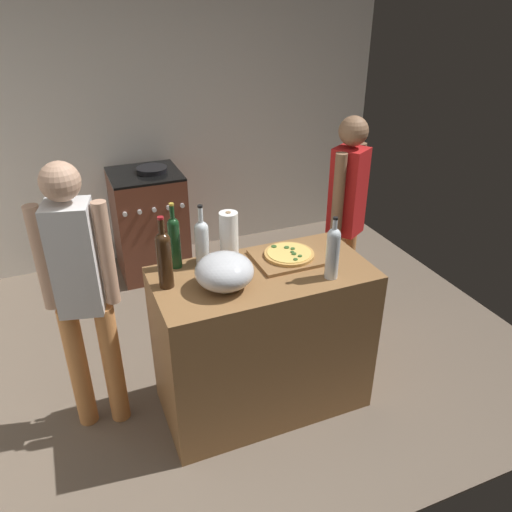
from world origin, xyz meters
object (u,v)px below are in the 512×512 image
at_px(wine_bottle_green, 202,241).
at_px(person_in_stripes, 81,288).
at_px(mixing_bowl, 224,271).
at_px(stove, 150,223).
at_px(person_in_red, 346,217).
at_px(wine_bottle_dark, 333,251).
at_px(wine_bottle_amber, 174,240).
at_px(paper_towel_roll, 229,236).
at_px(wine_bottle_clear, 164,257).
at_px(pizza, 289,254).

distance_m(wine_bottle_green, person_in_stripes, 0.68).
relative_size(mixing_bowl, stove, 0.31).
bearing_deg(person_in_stripes, person_in_red, 9.67).
bearing_deg(person_in_stripes, wine_bottle_dark, -17.90).
xyz_separation_m(mixing_bowl, wine_bottle_amber, (-0.18, 0.31, 0.07)).
relative_size(paper_towel_roll, person_in_red, 0.18).
height_order(wine_bottle_green, wine_bottle_clear, wine_bottle_clear).
xyz_separation_m(pizza, wine_bottle_green, (-0.48, 0.12, 0.12)).
relative_size(wine_bottle_green, wine_bottle_clear, 0.91).
xyz_separation_m(wine_bottle_dark, person_in_red, (0.53, 0.71, -0.18)).
height_order(pizza, wine_bottle_dark, wine_bottle_dark).
height_order(wine_bottle_amber, person_in_stripes, person_in_stripes).
xyz_separation_m(pizza, wine_bottle_clear, (-0.72, -0.03, 0.14)).
xyz_separation_m(pizza, wine_bottle_amber, (-0.62, 0.16, 0.13)).
bearing_deg(wine_bottle_dark, mixing_bowl, 168.01).
distance_m(wine_bottle_dark, stove, 2.27).
bearing_deg(stove, wine_bottle_dark, -74.38).
height_order(mixing_bowl, wine_bottle_dark, wine_bottle_dark).
height_order(stove, person_in_stripes, person_in_stripes).
bearing_deg(pizza, person_in_red, 34.19).
distance_m(mixing_bowl, paper_towel_roll, 0.31).
height_order(person_in_stripes, person_in_red, person_in_stripes).
distance_m(person_in_stripes, person_in_red, 1.81).
bearing_deg(stove, person_in_red, -51.31).
xyz_separation_m(wine_bottle_dark, person_in_stripes, (-1.26, 0.41, -0.17)).
height_order(mixing_bowl, wine_bottle_green, wine_bottle_green).
bearing_deg(wine_bottle_green, wine_bottle_dark, -33.21).
xyz_separation_m(paper_towel_roll, stove, (-0.15, 1.70, -0.60)).
distance_m(wine_bottle_amber, wine_bottle_clear, 0.21).
bearing_deg(paper_towel_roll, wine_bottle_dark, -42.88).
xyz_separation_m(paper_towel_roll, person_in_red, (0.96, 0.31, -0.17)).
height_order(mixing_bowl, person_in_stripes, person_in_stripes).
bearing_deg(person_in_stripes, pizza, -6.76).
relative_size(paper_towel_roll, person_in_stripes, 0.18).
height_order(pizza, paper_towel_roll, paper_towel_roll).
bearing_deg(paper_towel_roll, pizza, -22.66).
distance_m(pizza, wine_bottle_clear, 0.73).
height_order(wine_bottle_green, person_in_stripes, person_in_stripes).
height_order(wine_bottle_dark, person_in_red, person_in_red).
relative_size(mixing_bowl, wine_bottle_green, 0.85).
xyz_separation_m(stove, person_in_stripes, (-0.67, -1.70, 0.45)).
xyz_separation_m(wine_bottle_amber, stove, (0.15, 1.68, -0.63)).
relative_size(mixing_bowl, wine_bottle_dark, 0.87).
height_order(wine_bottle_amber, wine_bottle_clear, wine_bottle_clear).
relative_size(pizza, wine_bottle_clear, 0.73).
height_order(paper_towel_roll, stove, paper_towel_roll).
bearing_deg(stove, wine_bottle_green, -90.22).
distance_m(paper_towel_roll, stove, 1.81).
relative_size(wine_bottle_amber, stove, 0.39).
height_order(mixing_bowl, wine_bottle_clear, wine_bottle_clear).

